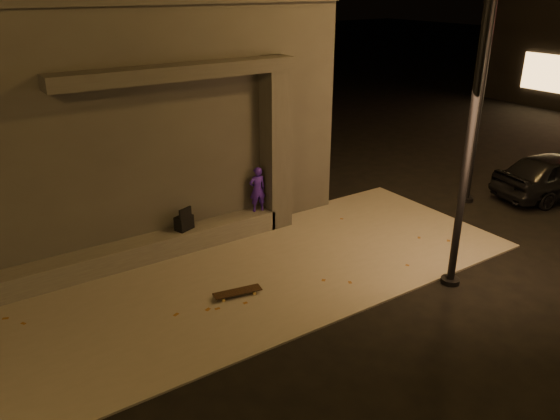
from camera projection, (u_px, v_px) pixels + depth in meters
ground at (314, 323)px, 9.28m from camera, size 120.00×120.00×0.00m
sidewalk at (253, 274)px, 10.81m from camera, size 11.00×4.40×0.04m
building at (115, 110)px, 12.74m from camera, size 9.00×5.10×5.22m
ledge at (147, 249)px, 11.28m from camera, size 6.00×0.55×0.45m
column at (276, 151)px, 12.32m from camera, size 0.55×0.55×3.60m
canopy at (179, 71)px, 10.48m from camera, size 5.00×0.70×0.28m
skateboarder at (257, 189)px, 12.38m from camera, size 0.43×0.32×1.06m
backpack at (184, 222)px, 11.57m from camera, size 0.43×0.35×0.52m
skateboard at (237, 292)px, 9.99m from camera, size 0.92×0.39×0.10m
street_lamp_0 at (480, 65)px, 8.94m from camera, size 0.36×0.36×7.24m
street_lamp_2 at (490, 35)px, 12.85m from camera, size 0.36×0.36×7.43m
car_a at (557, 175)px, 14.54m from camera, size 3.79×2.05×1.23m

